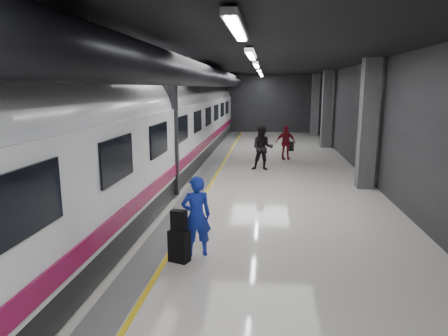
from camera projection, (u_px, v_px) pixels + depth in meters
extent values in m
plane|color=silver|center=(232.00, 199.00, 12.80)|extent=(40.00, 40.00, 0.00)
cube|color=black|center=(232.00, 54.00, 11.91)|extent=(10.00, 40.00, 0.02)
cube|color=#28282B|center=(254.00, 104.00, 31.85)|extent=(10.00, 0.02, 4.50)
cube|color=#28282B|center=(78.00, 127.00, 12.89)|extent=(0.02, 40.00, 4.50)
cube|color=#28282B|center=(400.00, 131.00, 11.82)|extent=(0.02, 40.00, 4.50)
cube|color=slate|center=(190.00, 197.00, 12.94)|extent=(0.65, 39.80, 0.01)
cube|color=yellow|center=(203.00, 198.00, 12.90)|extent=(0.10, 39.80, 0.01)
cylinder|color=black|center=(190.00, 73.00, 12.16)|extent=(0.80, 38.00, 0.80)
cube|color=silver|center=(237.00, 27.00, 6.02)|extent=(0.22, 2.60, 0.10)
cube|color=silver|center=(251.00, 54.00, 10.89)|extent=(0.22, 2.60, 0.10)
cube|color=silver|center=(256.00, 65.00, 15.77)|extent=(0.22, 2.60, 0.10)
cube|color=silver|center=(259.00, 70.00, 20.64)|extent=(0.22, 2.60, 0.10)
cube|color=silver|center=(261.00, 73.00, 25.51)|extent=(0.22, 2.60, 0.10)
cube|color=silver|center=(262.00, 75.00, 29.41)|extent=(0.22, 2.60, 0.10)
cube|color=#515154|center=(368.00, 125.00, 13.82)|extent=(0.55, 0.55, 4.50)
cube|color=#515154|center=(327.00, 109.00, 23.57)|extent=(0.55, 0.55, 4.50)
cube|color=#515154|center=(315.00, 105.00, 29.41)|extent=(0.55, 0.55, 4.50)
cube|color=black|center=(133.00, 186.00, 13.08)|extent=(2.80, 38.00, 0.60)
cube|color=white|center=(131.00, 143.00, 12.80)|extent=(2.90, 38.00, 2.20)
cylinder|color=white|center=(130.00, 114.00, 12.61)|extent=(2.80, 38.00, 2.80)
cube|color=maroon|center=(177.00, 169.00, 12.80)|extent=(0.04, 38.00, 0.35)
cube|color=black|center=(131.00, 136.00, 12.75)|extent=(3.05, 0.25, 3.80)
cube|color=black|center=(25.00, 203.00, 4.77)|extent=(0.05, 1.60, 0.85)
cube|color=black|center=(117.00, 159.00, 7.69)|extent=(0.05, 1.60, 0.85)
cube|color=black|center=(159.00, 139.00, 10.62)|extent=(0.05, 1.60, 0.85)
cube|color=black|center=(183.00, 128.00, 13.54)|extent=(0.05, 1.60, 0.85)
cube|color=black|center=(198.00, 121.00, 16.46)|extent=(0.05, 1.60, 0.85)
cube|color=black|center=(208.00, 116.00, 19.39)|extent=(0.05, 1.60, 0.85)
cube|color=black|center=(216.00, 112.00, 22.31)|extent=(0.05, 1.60, 0.85)
cube|color=black|center=(222.00, 110.00, 25.23)|extent=(0.05, 1.60, 0.85)
cube|color=black|center=(227.00, 107.00, 28.16)|extent=(0.05, 1.60, 0.85)
imported|color=#1B28CC|center=(196.00, 216.00, 8.33)|extent=(0.74, 0.61, 1.73)
cube|color=black|center=(179.00, 246.00, 8.14)|extent=(0.47, 0.38, 0.66)
cube|color=black|center=(179.00, 220.00, 8.06)|extent=(0.34, 0.23, 0.42)
imported|color=black|center=(263.00, 148.00, 17.12)|extent=(0.98, 0.79, 1.92)
imported|color=maroon|center=(286.00, 142.00, 19.77)|extent=(1.05, 0.60, 1.69)
cube|color=black|center=(290.00, 146.00, 22.55)|extent=(0.41, 0.33, 0.52)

